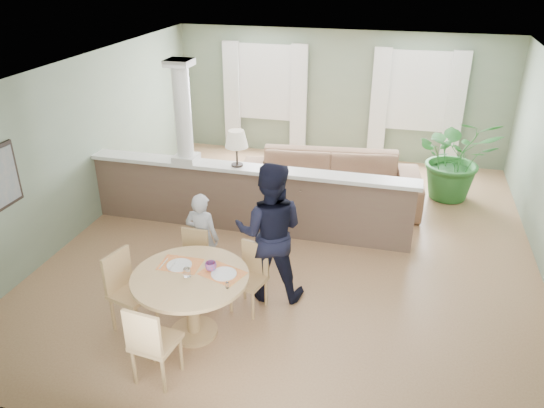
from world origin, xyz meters
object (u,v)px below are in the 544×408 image
(dining_table, at_px, (192,287))
(chair_far_man, at_px, (251,274))
(child_person, at_px, (202,238))
(man_person, at_px, (270,232))
(chair_near, at_px, (151,342))
(houseplant, at_px, (456,157))
(chair_far_boy, at_px, (193,258))
(chair_side, at_px, (127,287))
(sofa, at_px, (329,182))

(dining_table, relative_size, chair_far_man, 1.52)
(child_person, relative_size, man_person, 0.70)
(chair_far_man, bearing_deg, man_person, 77.89)
(chair_near, height_order, man_person, man_person)
(houseplant, xyz_separation_m, dining_table, (-3.13, -4.78, -0.14))
(chair_far_boy, relative_size, man_person, 0.45)
(chair_side, bearing_deg, child_person, -8.71)
(chair_near, relative_size, man_person, 0.52)
(houseplant, xyz_separation_m, chair_far_boy, (-3.48, -3.91, -0.32))
(chair_near, bearing_deg, child_person, -77.63)
(child_person, bearing_deg, chair_far_boy, 81.81)
(sofa, relative_size, child_person, 2.41)
(chair_far_man, xyz_separation_m, man_person, (0.16, 0.32, 0.45))
(houseplant, xyz_separation_m, child_person, (-3.43, -3.68, -0.13))
(dining_table, bearing_deg, chair_side, -176.69)
(chair_far_boy, distance_m, chair_near, 1.74)
(dining_table, distance_m, chair_far_man, 0.87)
(dining_table, height_order, chair_far_man, dining_table)
(houseplant, distance_m, child_person, 5.03)
(sofa, distance_m, dining_table, 4.00)
(houseplant, xyz_separation_m, man_person, (-2.46, -3.78, 0.15))
(chair_far_boy, xyz_separation_m, chair_side, (-0.46, -0.92, 0.07))
(dining_table, height_order, chair_side, chair_side)
(chair_far_man, bearing_deg, sofa, 96.14)
(man_person, bearing_deg, chair_side, 27.76)
(child_person, bearing_deg, sofa, -109.93)
(sofa, relative_size, chair_near, 3.25)
(dining_table, xyz_separation_m, chair_far_boy, (-0.35, 0.88, -0.18))
(man_person, bearing_deg, sofa, -103.84)
(chair_side, bearing_deg, man_person, -39.45)
(sofa, bearing_deg, dining_table, -110.96)
(houseplant, distance_m, chair_far_boy, 5.25)
(chair_near, relative_size, chair_side, 0.98)
(chair_far_boy, height_order, chair_side, chair_side)
(houseplant, relative_size, chair_near, 1.62)
(child_person, bearing_deg, chair_near, 100.60)
(dining_table, height_order, chair_near, chair_near)
(chair_near, bearing_deg, sofa, -96.26)
(chair_near, xyz_separation_m, man_person, (0.77, 1.85, 0.40))
(houseplant, height_order, child_person, houseplant)
(sofa, height_order, man_person, man_person)
(chair_near, bearing_deg, houseplant, -113.14)
(dining_table, xyz_separation_m, chair_side, (-0.81, -0.05, -0.10))
(dining_table, bearing_deg, man_person, 56.25)
(dining_table, bearing_deg, chair_far_boy, 111.88)
(chair_near, height_order, child_person, child_person)
(chair_far_man, xyz_separation_m, child_person, (-0.81, 0.42, 0.17))
(houseplant, height_order, chair_far_man, houseplant)
(houseplant, height_order, man_person, man_person)
(chair_side, bearing_deg, chair_far_man, -45.82)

